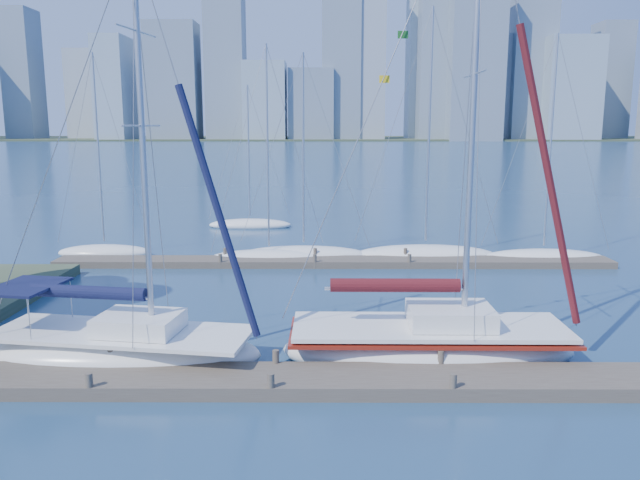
{
  "coord_description": "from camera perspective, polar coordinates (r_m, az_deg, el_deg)",
  "views": [
    {
      "loc": [
        1.42,
        -16.99,
        7.51
      ],
      "look_at": [
        1.33,
        4.0,
        3.62
      ],
      "focal_mm": 35.0,
      "sensor_mm": 36.0,
      "label": 1
    }
  ],
  "objects": [
    {
      "name": "ground",
      "position": [
        18.63,
        -4.26,
        -13.3
      ],
      "size": [
        700.0,
        700.0,
        0.0
      ],
      "primitive_type": "plane",
      "color": "navy",
      "rests_on": "ground"
    },
    {
      "name": "near_dock",
      "position": [
        18.55,
        -4.26,
        -12.73
      ],
      "size": [
        26.0,
        2.0,
        0.4
      ],
      "primitive_type": "cube",
      "color": "#4E4339",
      "rests_on": "ground"
    },
    {
      "name": "far_dock",
      "position": [
        33.8,
        1.24,
        -2.02
      ],
      "size": [
        30.0,
        1.8,
        0.36
      ],
      "primitive_type": "cube",
      "color": "#4E4339",
      "rests_on": "ground"
    },
    {
      "name": "far_shore",
      "position": [
        337.07,
        0.02,
        9.23
      ],
      "size": [
        800.0,
        100.0,
        1.5
      ],
      "primitive_type": "cube",
      "color": "#38472D",
      "rests_on": "ground"
    },
    {
      "name": "sailboat_navy",
      "position": [
        20.99,
        -17.68,
        -8.07
      ],
      "size": [
        9.21,
        4.22,
        13.37
      ],
      "rotation": [
        0.0,
        0.0,
        -0.15
      ],
      "color": "white",
      "rests_on": "ground"
    },
    {
      "name": "sailboat_maroon",
      "position": [
        20.64,
        10.02,
        -7.46
      ],
      "size": [
        9.54,
        3.17,
        16.13
      ],
      "rotation": [
        0.0,
        0.0,
        -0.01
      ],
      "color": "white",
      "rests_on": "ground"
    },
    {
      "name": "bg_boat_0",
      "position": [
        38.35,
        -19.07,
        -1.0
      ],
      "size": [
        5.49,
        2.01,
        11.73
      ],
      "rotation": [
        0.0,
        0.0,
        -0.02
      ],
      "color": "white",
      "rests_on": "ground"
    },
    {
      "name": "bg_boat_1",
      "position": [
        34.94,
        -4.66,
        -1.55
      ],
      "size": [
        6.81,
        4.49,
        12.01
      ],
      "rotation": [
        0.0,
        0.0,
        0.43
      ],
      "color": "white",
      "rests_on": "ground"
    },
    {
      "name": "bg_boat_2",
      "position": [
        35.42,
        -1.49,
        -1.33
      ],
      "size": [
        7.71,
        3.42,
        11.67
      ],
      "rotation": [
        0.0,
        0.0,
        -0.18
      ],
      "color": "white",
      "rests_on": "ground"
    },
    {
      "name": "bg_boat_3",
      "position": [
        35.92,
        9.6,
        -1.26
      ],
      "size": [
        8.2,
        3.08,
        14.05
      ],
      "rotation": [
        0.0,
        0.0,
        -0.1
      ],
      "color": "white",
      "rests_on": "ground"
    },
    {
      "name": "bg_boat_4",
      "position": [
        37.09,
        19.73,
        -1.42
      ],
      "size": [
        7.04,
        2.99,
        12.56
      ],
      "rotation": [
        0.0,
        0.0,
        -0.16
      ],
      "color": "white",
      "rests_on": "ground"
    },
    {
      "name": "bg_boat_6",
      "position": [
        46.52,
        -6.4,
        1.43
      ],
      "size": [
        6.39,
        3.96,
        10.59
      ],
      "rotation": [
        0.0,
        0.0,
        0.36
      ],
      "color": "white",
      "rests_on": "ground"
    },
    {
      "name": "skyline",
      "position": [
        309.49,
        4.81,
        15.48
      ],
      "size": [
        501.89,
        51.31,
        109.5
      ],
      "color": "#7B909E",
      "rests_on": "ground"
    }
  ]
}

